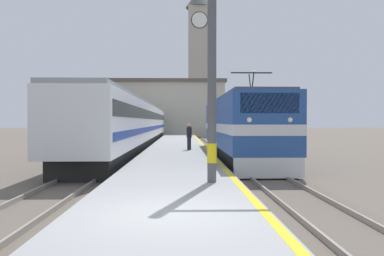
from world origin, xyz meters
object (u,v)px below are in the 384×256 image
(catenary_mast, at_px, (215,68))
(person_on_platform, at_px, (189,136))
(clock_tower, at_px, (199,57))
(passenger_train, at_px, (138,124))
(locomotive_train, at_px, (239,128))

(catenary_mast, bearing_deg, person_on_platform, 92.34)
(catenary_mast, bearing_deg, clock_tower, 87.79)
(passenger_train, xyz_separation_m, clock_tower, (7.34, 38.24, 12.67))
(passenger_train, bearing_deg, clock_tower, 79.14)
(passenger_train, height_order, clock_tower, clock_tower)
(catenary_mast, bearing_deg, passenger_train, 102.58)
(catenary_mast, bearing_deg, locomotive_train, 77.28)
(passenger_train, bearing_deg, person_on_platform, -64.43)
(locomotive_train, xyz_separation_m, passenger_train, (-7.40, 11.76, 0.16))
(locomotive_train, height_order, person_on_platform, locomotive_train)
(locomotive_train, bearing_deg, catenary_mast, -102.72)
(passenger_train, bearing_deg, catenary_mast, -77.42)
(passenger_train, height_order, person_on_platform, passenger_train)
(person_on_platform, bearing_deg, passenger_train, 115.57)
(locomotive_train, distance_m, clock_tower, 51.62)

